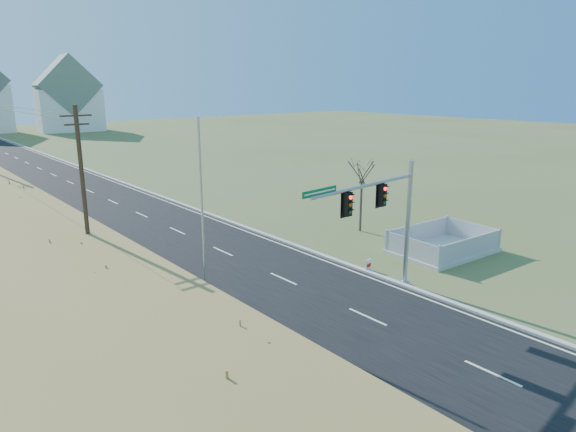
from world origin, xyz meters
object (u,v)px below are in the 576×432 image
at_px(fence_enclosure, 442,248).
at_px(bare_tree, 362,170).
at_px(traffic_signal_mast, 388,215).
at_px(flagpole, 203,228).
at_px(open_sign, 368,265).

bearing_deg(fence_enclosure, bare_tree, 96.84).
relative_size(traffic_signal_mast, bare_tree, 1.50).
relative_size(traffic_signal_mast, flagpole, 0.93).
xyz_separation_m(flagpole, bare_tree, (14.47, 3.07, 0.90)).
xyz_separation_m(open_sign, bare_tree, (5.67, 5.86, 4.03)).
bearing_deg(open_sign, fence_enclosure, -17.41).
bearing_deg(flagpole, open_sign, -17.62).
height_order(flagpole, bare_tree, flagpole).
bearing_deg(flagpole, fence_enclosure, -13.09).
bearing_deg(open_sign, traffic_signal_mast, -135.13).
distance_m(traffic_signal_mast, bare_tree, 11.39).
bearing_deg(bare_tree, fence_enclosure, -86.40).
distance_m(open_sign, flagpole, 9.75).
bearing_deg(bare_tree, traffic_signal_mast, -131.16).
xyz_separation_m(traffic_signal_mast, fence_enclosure, (7.90, 2.04, -3.79)).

